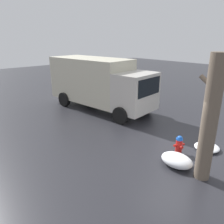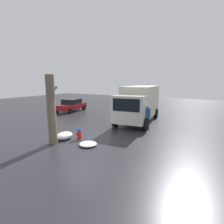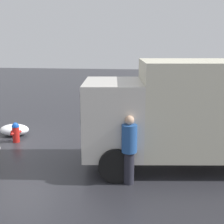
{
  "view_description": "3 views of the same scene",
  "coord_description": "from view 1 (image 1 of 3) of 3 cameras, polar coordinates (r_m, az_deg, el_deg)",
  "views": [
    {
      "loc": [
        -3.84,
        6.85,
        4.21
      ],
      "look_at": [
        3.7,
        0.11,
        0.76
      ],
      "focal_mm": 35.0,
      "sensor_mm": 36.0,
      "label": 1
    },
    {
      "loc": [
        -7.81,
        -6.89,
        3.5
      ],
      "look_at": [
        3.78,
        -0.11,
        1.12
      ],
      "focal_mm": 28.0,
      "sensor_mm": 36.0,
      "label": 2
    },
    {
      "loc": [
        4.8,
        -10.24,
        3.59
      ],
      "look_at": [
        3.5,
        -0.05,
        1.23
      ],
      "focal_mm": 50.0,
      "sensor_mm": 36.0,
      "label": 3
    }
  ],
  "objects": [
    {
      "name": "ground_plane",
      "position": [
        8.91,
        16.87,
        -10.25
      ],
      "size": [
        60.0,
        60.0,
        0.0
      ],
      "primitive_type": "plane",
      "color": "#28282D"
    },
    {
      "name": "fire_hydrant",
      "position": [
        8.74,
        17.12,
        -8.11
      ],
      "size": [
        0.36,
        0.44,
        0.73
      ],
      "rotation": [
        0.0,
        0.0,
        2.69
      ],
      "color": "red",
      "rests_on": "ground_plane"
    },
    {
      "name": "tree_trunk",
      "position": [
        6.96,
        24.15,
        -1.91
      ],
      "size": [
        0.71,
        0.47,
        3.86
      ],
      "color": "#6B5B4C",
      "rests_on": "ground_plane"
    },
    {
      "name": "delivery_truck",
      "position": [
        13.38,
        -3.5,
        7.85
      ],
      "size": [
        7.1,
        3.24,
        3.05
      ],
      "rotation": [
        0.0,
        0.0,
        1.69
      ],
      "color": "beige",
      "rests_on": "ground_plane"
    },
    {
      "name": "pedestrian",
      "position": [
        13.05,
        7.9,
        4.32
      ],
      "size": [
        0.39,
        0.39,
        1.79
      ],
      "rotation": [
        0.0,
        0.0,
        5.99
      ],
      "color": "#23232D",
      "rests_on": "ground_plane"
    },
    {
      "name": "snow_pile_by_hydrant",
      "position": [
        9.55,
        23.53,
        -8.41
      ],
      "size": [
        0.95,
        0.97,
        0.18
      ],
      "color": "white",
      "rests_on": "ground_plane"
    },
    {
      "name": "snow_pile_curbside",
      "position": [
        8.01,
        16.54,
        -11.98
      ],
      "size": [
        1.12,
        0.84,
        0.42
      ],
      "color": "white",
      "rests_on": "ground_plane"
    }
  ]
}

